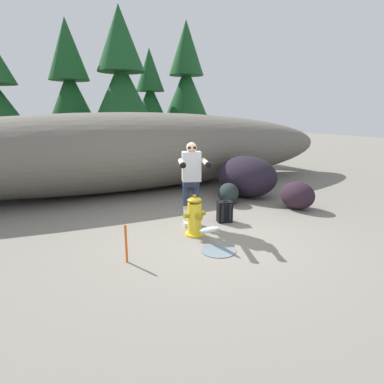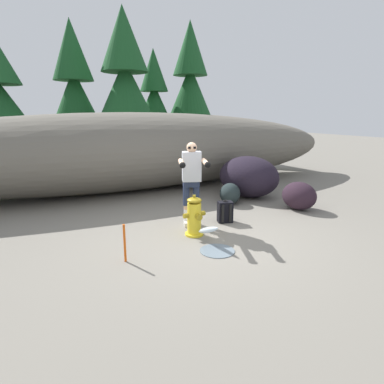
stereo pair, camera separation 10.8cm
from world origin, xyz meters
TOP-DOWN VIEW (x-y plane):
  - ground_plane at (0.00, 0.00)m, footprint 56.00×56.00m
  - dirt_embankment at (0.00, 4.44)m, footprint 14.66×3.20m
  - fire_hydrant at (-0.13, 0.16)m, footprint 0.44×0.39m
  - hydrant_water_jet at (-0.13, -0.45)m, footprint 0.58×0.95m
  - utility_worker at (0.05, 0.64)m, footprint 0.72×1.04m
  - spare_backpack at (0.78, 0.54)m, footprint 0.34×0.34m
  - boulder_large at (2.50, 2.05)m, footprint 1.84×2.05m
  - boulder_mid at (2.83, 0.52)m, footprint 0.81×0.94m
  - boulder_small at (1.65, 1.66)m, footprint 0.79×0.81m
  - pine_tree_center at (-0.69, 10.22)m, footprint 2.58×2.58m
  - pine_tree_right at (0.99, 8.27)m, footprint 2.85×2.85m
  - pine_tree_far_right at (3.06, 10.57)m, footprint 2.11×2.11m
  - pine_tree_ridge_end at (4.84, 10.20)m, footprint 2.64×2.64m
  - survey_stake at (-1.59, -0.34)m, footprint 0.04×0.04m

SIDE VIEW (x-z plane):
  - ground_plane at x=0.00m, z-range -0.04..0.00m
  - hydrant_water_jet at x=-0.13m, z-range -0.05..0.39m
  - spare_backpack at x=0.78m, z-range -0.02..0.45m
  - boulder_small at x=1.65m, z-range 0.00..0.53m
  - survey_stake at x=-1.59m, z-range 0.00..0.60m
  - boulder_mid at x=2.83m, z-range 0.00..0.66m
  - fire_hydrant at x=-0.13m, z-range -0.03..0.74m
  - boulder_large at x=2.50m, z-range 0.00..1.11m
  - utility_worker at x=0.05m, z-range 0.22..1.90m
  - dirt_embankment at x=0.00m, z-range 0.00..2.26m
  - pine_tree_far_right at x=3.06m, z-range 0.30..5.56m
  - pine_tree_center at x=-0.69m, z-range 0.14..6.19m
  - pine_tree_right at x=0.99m, z-range 0.27..6.51m
  - pine_tree_ridge_end at x=4.84m, z-range 0.32..6.94m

